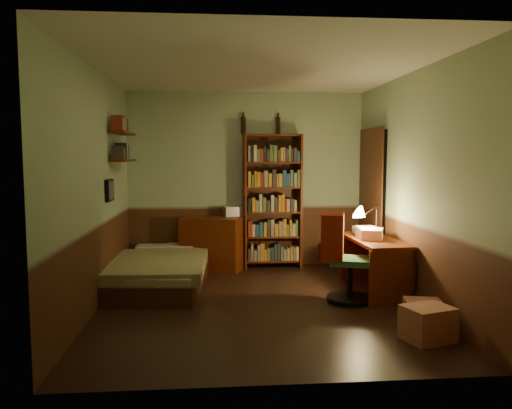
{
  "coord_description": "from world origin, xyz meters",
  "views": [
    {
      "loc": [
        -0.49,
        -5.45,
        1.65
      ],
      "look_at": [
        0.0,
        0.25,
        1.1
      ],
      "focal_mm": 35.0,
      "sensor_mm": 36.0,
      "label": 1
    }
  ],
  "objects": [
    {
      "name": "cardboard_box_a",
      "position": [
        1.43,
        -1.23,
        0.16
      ],
      "size": [
        0.49,
        0.44,
        0.31
      ],
      "primitive_type": "cube",
      "rotation": [
        0.0,
        0.0,
        0.31
      ],
      "color": "#A86C51",
      "rests_on": "ground"
    },
    {
      "name": "cardboard_box_b",
      "position": [
        1.56,
        -0.82,
        0.12
      ],
      "size": [
        0.39,
        0.35,
        0.24
      ],
      "primitive_type": "cube",
      "rotation": [
        0.0,
        0.0,
        -0.19
      ],
      "color": "#A86C51",
      "rests_on": "ground"
    },
    {
      "name": "bookshelf",
      "position": [
        0.38,
        1.85,
        0.99
      ],
      "size": [
        0.87,
        0.33,
        1.98
      ],
      "primitive_type": "cube",
      "rotation": [
        0.0,
        0.0,
        0.08
      ],
      "color": "#521D09",
      "rests_on": "ground"
    },
    {
      "name": "framed_picture",
      "position": [
        -1.72,
        0.6,
        1.25
      ],
      "size": [
        0.04,
        0.32,
        0.26
      ],
      "primitive_type": "cube",
      "color": "black",
      "rests_on": "wall_left"
    },
    {
      "name": "paper_stack",
      "position": [
        1.41,
        0.33,
        0.73
      ],
      "size": [
        0.33,
        0.38,
        0.13
      ],
      "primitive_type": "cube",
      "rotation": [
        0.0,
        0.0,
        -0.39
      ],
      "color": "silver",
      "rests_on": "desk"
    },
    {
      "name": "mini_stereo",
      "position": [
        -0.2,
        1.89,
        0.85
      ],
      "size": [
        0.31,
        0.27,
        0.15
      ],
      "primitive_type": "cube",
      "rotation": [
        0.0,
        0.0,
        0.24
      ],
      "color": "#B2B2B7",
      "rests_on": "dresser"
    },
    {
      "name": "wall_left",
      "position": [
        -1.76,
        0.0,
        1.3
      ],
      "size": [
        0.02,
        4.0,
        2.6
      ],
      "primitive_type": "cube",
      "color": "#9EB990",
      "rests_on": "ground"
    },
    {
      "name": "desk_lamp",
      "position": [
        1.49,
        0.41,
        0.95
      ],
      "size": [
        0.2,
        0.2,
        0.58
      ],
      "primitive_type": "cone",
      "rotation": [
        0.0,
        0.0,
        0.15
      ],
      "color": "black",
      "rests_on": "desk"
    },
    {
      "name": "wall_shelf_upper",
      "position": [
        -1.64,
        1.1,
        1.95
      ],
      "size": [
        0.2,
        0.9,
        0.03
      ],
      "primitive_type": "cube",
      "color": "#521D09",
      "rests_on": "wall_left"
    },
    {
      "name": "desk",
      "position": [
        1.44,
        0.37,
        0.33
      ],
      "size": [
        0.58,
        1.26,
        0.66
      ],
      "primitive_type": "cube",
      "rotation": [
        0.0,
        0.0,
        0.06
      ],
      "color": "#521D09",
      "rests_on": "ground"
    },
    {
      "name": "doorway",
      "position": [
        1.72,
        1.3,
        1.0
      ],
      "size": [
        0.06,
        0.9,
        2.0
      ],
      "primitive_type": "cube",
      "color": "black",
      "rests_on": "ground"
    },
    {
      "name": "door_trim",
      "position": [
        1.69,
        1.3,
        1.0
      ],
      "size": [
        0.02,
        0.98,
        2.08
      ],
      "primitive_type": "cube",
      "color": "#3A1B0E",
      "rests_on": "ground"
    },
    {
      "name": "bottle_right",
      "position": [
        0.48,
        1.96,
        2.1
      ],
      "size": [
        0.08,
        0.08,
        0.26
      ],
      "primitive_type": "cylinder",
      "rotation": [
        0.0,
        0.0,
        -0.21
      ],
      "color": "black",
      "rests_on": "bookshelf"
    },
    {
      "name": "wall_right",
      "position": [
        1.76,
        0.0,
        1.3
      ],
      "size": [
        0.02,
        4.0,
        2.6
      ],
      "primitive_type": "cube",
      "color": "#9EB990",
      "rests_on": "ground"
    },
    {
      "name": "red_jacket",
      "position": [
        0.81,
        0.19,
        1.33
      ],
      "size": [
        0.24,
        0.44,
        0.52
      ],
      "primitive_type": "cube",
      "rotation": [
        0.0,
        0.0,
        0.01
      ],
      "color": "maroon",
      "rests_on": "office_chair"
    },
    {
      "name": "floor",
      "position": [
        0.0,
        0.0,
        -0.01
      ],
      "size": [
        3.5,
        4.0,
        0.02
      ],
      "primitive_type": "cube",
      "color": "black",
      "rests_on": "ground"
    },
    {
      "name": "dresser",
      "position": [
        -0.52,
        1.76,
        0.39
      ],
      "size": [
        0.97,
        0.71,
        0.77
      ],
      "primitive_type": "cube",
      "rotation": [
        0.0,
        0.0,
        -0.36
      ],
      "color": "#521D09",
      "rests_on": "ground"
    },
    {
      "name": "bed",
      "position": [
        -1.19,
        0.97,
        0.31
      ],
      "size": [
        1.3,
        2.17,
        0.62
      ],
      "primitive_type": "cube",
      "rotation": [
        0.0,
        0.0,
        -0.09
      ],
      "color": "#626D3B",
      "rests_on": "ground"
    },
    {
      "name": "bottle_left",
      "position": [
        -0.04,
        1.96,
        2.1
      ],
      "size": [
        0.09,
        0.09,
        0.26
      ],
      "primitive_type": "cylinder",
      "rotation": [
        0.0,
        0.0,
        0.3
      ],
      "color": "black",
      "rests_on": "bookshelf"
    },
    {
      "name": "wall_front",
      "position": [
        0.0,
        -2.01,
        1.3
      ],
      "size": [
        3.5,
        0.02,
        2.6
      ],
      "primitive_type": "cube",
      "color": "#9EB990",
      "rests_on": "ground"
    },
    {
      "name": "wall_shelf_lower",
      "position": [
        -1.64,
        1.1,
        1.6
      ],
      "size": [
        0.2,
        0.9,
        0.03
      ],
      "primitive_type": "cube",
      "color": "#521D09",
      "rests_on": "wall_left"
    },
    {
      "name": "office_chair",
      "position": [
        1.05,
        0.01,
        0.54
      ],
      "size": [
        0.65,
        0.6,
        1.07
      ],
      "primitive_type": "cube",
      "rotation": [
        0.0,
        0.0,
        -0.28
      ],
      "color": "#2F6336",
      "rests_on": "ground"
    },
    {
      "name": "wall_back",
      "position": [
        0.0,
        2.01,
        1.3
      ],
      "size": [
        3.5,
        0.02,
        2.6
      ],
      "primitive_type": "cube",
      "color": "#9EB990",
      "rests_on": "ground"
    },
    {
      "name": "ceiling",
      "position": [
        0.0,
        0.0,
        2.61
      ],
      "size": [
        3.5,
        4.0,
        0.02
      ],
      "primitive_type": "cube",
      "color": "silver",
      "rests_on": "wall_back"
    }
  ]
}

